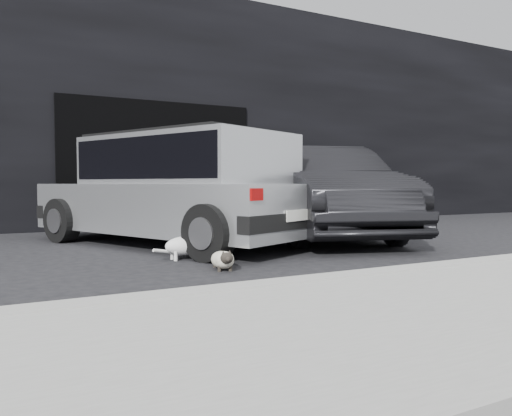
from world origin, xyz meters
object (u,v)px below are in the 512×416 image
second_car (320,191)px  cat_siamese (223,260)px  silver_hatchback (181,185)px  cat_white (189,245)px

second_car → cat_siamese: size_ratio=6.86×
silver_hatchback → cat_siamese: 2.48m
cat_white → silver_hatchback: bearing=164.1°
silver_hatchback → cat_white: silver_hatchback is taller
silver_hatchback → cat_siamese: bearing=-122.9°
silver_hatchback → second_car: 2.42m
silver_hatchback → cat_siamese: (-0.35, -2.32, -0.79)m
second_car → cat_white: second_car is taller
cat_white → cat_siamese: bearing=3.7°
silver_hatchback → second_car: (2.41, -0.17, -0.12)m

